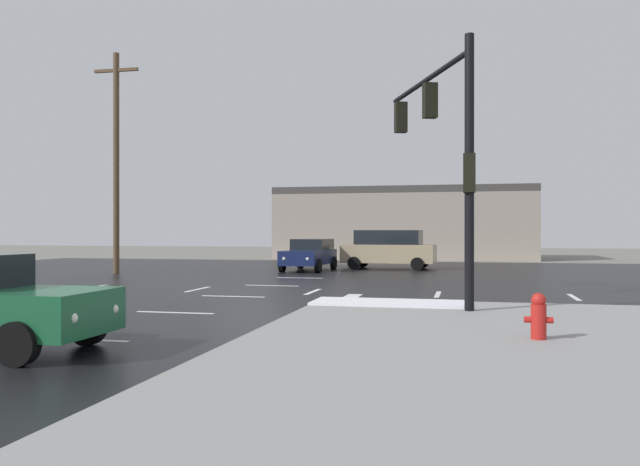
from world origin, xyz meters
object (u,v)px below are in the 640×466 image
(traffic_signal_mast, at_px, (444,136))
(utility_pole_far, at_px, (116,159))
(sedan_navy, at_px, (310,254))
(fire_hydrant, at_px, (539,316))
(suv_tan, at_px, (389,248))

(traffic_signal_mast, relative_size, utility_pole_far, 0.63)
(traffic_signal_mast, distance_m, sedan_navy, 16.81)
(sedan_navy, height_order, utility_pole_far, utility_pole_far)
(fire_hydrant, distance_m, utility_pole_far, 23.72)
(fire_hydrant, height_order, utility_pole_far, utility_pole_far)
(traffic_signal_mast, height_order, utility_pole_far, utility_pole_far)
(utility_pole_far, bearing_deg, fire_hydrant, -42.56)
(traffic_signal_mast, distance_m, utility_pole_far, 18.55)
(fire_hydrant, xyz_separation_m, utility_pole_far, (-17.10, 15.71, 4.82))
(fire_hydrant, height_order, sedan_navy, sedan_navy)
(fire_hydrant, relative_size, sedan_navy, 0.17)
(sedan_navy, bearing_deg, traffic_signal_mast, 28.09)
(traffic_signal_mast, xyz_separation_m, suv_tan, (-3.41, 16.98, -3.35))
(traffic_signal_mast, xyz_separation_m, fire_hydrant, (1.77, -5.31, -3.90))
(traffic_signal_mast, xyz_separation_m, utility_pole_far, (-15.33, 10.40, 0.92))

